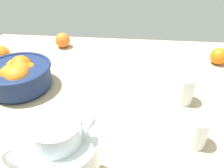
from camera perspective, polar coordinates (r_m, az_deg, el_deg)
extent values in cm
cube|color=tan|center=(79.63, -2.10, -4.60)|extent=(125.42, 105.62, 3.00)
cylinder|color=navy|center=(90.41, -21.38, -0.40)|extent=(20.47, 20.47, 1.20)
cylinder|color=navy|center=(88.35, -21.92, 1.79)|extent=(22.25, 22.25, 6.94)
torus|color=navy|center=(86.72, -22.39, 3.73)|extent=(23.45, 23.45, 1.20)
sphere|color=orange|center=(86.57, -21.51, 2.48)|extent=(8.19, 8.19, 8.19)
sphere|color=orange|center=(88.12, -19.62, 2.93)|extent=(6.59, 6.59, 6.59)
sphere|color=orange|center=(89.63, -21.39, 4.08)|extent=(7.77, 7.77, 7.77)
sphere|color=orange|center=(91.50, -22.44, 3.30)|extent=(7.81, 7.81, 7.81)
sphere|color=orange|center=(88.25, -23.09, 2.21)|extent=(7.17, 7.17, 7.17)
sphere|color=orange|center=(86.61, -23.62, 1.27)|extent=(6.57, 6.57, 6.57)
sphere|color=orange|center=(85.86, -23.42, 1.71)|extent=(8.19, 8.19, 8.19)
sphere|color=orange|center=(83.10, -22.21, 1.39)|extent=(8.15, 8.15, 8.15)
cylinder|color=white|center=(51.24, -12.04, -19.14)|extent=(15.20, 15.20, 15.08)
cylinder|color=white|center=(44.03, -13.53, -11.40)|extent=(9.34, 9.34, 4.35)
cone|color=white|center=(41.80, -6.19, -10.49)|extent=(2.93, 3.12, 2.80)
torus|color=white|center=(52.67, -21.52, -16.87)|extent=(7.88, 1.55, 7.84)
cylinder|color=white|center=(65.21, 20.04, -10.91)|extent=(5.84, 5.84, 8.31)
cylinder|color=orange|center=(66.01, 19.84, -11.66)|extent=(5.14, 5.14, 5.93)
cylinder|color=white|center=(78.87, 17.18, -1.31)|extent=(6.69, 6.69, 9.07)
cylinder|color=yellow|center=(80.05, 16.93, -2.55)|extent=(5.88, 5.88, 4.82)
sphere|color=orange|center=(107.98, 24.70, 6.21)|extent=(6.92, 6.92, 6.92)
sphere|color=orange|center=(115.95, -12.00, 10.46)|extent=(7.01, 7.01, 7.01)
sphere|color=orange|center=(107.41, -25.82, 6.27)|extent=(8.60, 8.60, 8.60)
ellipsoid|color=silver|center=(71.55, -11.93, -8.61)|extent=(3.20, 3.77, 1.00)
cylinder|color=silver|center=(76.75, -8.23, -4.92)|extent=(5.36, 13.23, 0.70)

